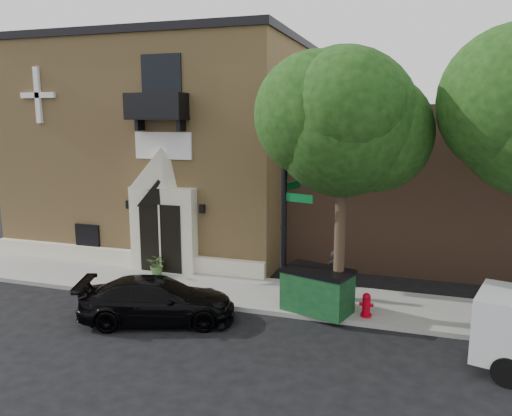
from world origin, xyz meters
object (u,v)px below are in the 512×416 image
Objects in this scene: street_sign at (285,200)px; fire_hydrant at (366,305)px; pedestrian_near at (333,274)px; black_sedan at (158,300)px; dumpster at (317,290)px.

fire_hydrant is at bearing 15.50° from street_sign.
street_sign is at bearing 1.49° from pedestrian_near.
fire_hydrant is (2.53, -0.06, -3.01)m from street_sign.
black_sedan is at bearing -162.09° from fire_hydrant.
pedestrian_near is (1.34, 1.21, -2.59)m from street_sign.
dumpster is at bearing 11.98° from street_sign.
dumpster is at bearing -178.71° from fire_hydrant.
fire_hydrant is (5.86, 1.89, -0.15)m from black_sedan.
pedestrian_near is at bearing 133.25° from fire_hydrant.
fire_hydrant is 0.46× the size of pedestrian_near.
pedestrian_near is at bearing 94.96° from dumpster.
black_sedan is 6.24× the size of fire_hydrant.
dumpster is 1.46× the size of pedestrian_near.
dumpster is at bearing -85.96° from black_sedan.
pedestrian_near is at bearing 58.78° from street_sign.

